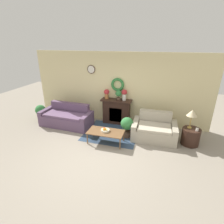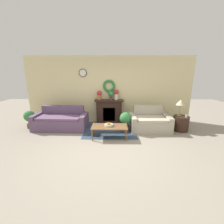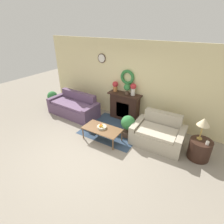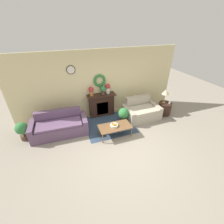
# 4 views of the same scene
# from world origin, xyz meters

# --- Properties ---
(ground_plane) EXTENTS (16.00, 16.00, 0.00)m
(ground_plane) POSITION_xyz_m (0.00, 0.00, 0.00)
(ground_plane) COLOR gray
(floor_rug) EXTENTS (1.84, 1.68, 0.01)m
(floor_rug) POSITION_xyz_m (0.05, 1.53, 0.00)
(floor_rug) COLOR #334760
(floor_rug) RESTS_ON ground_plane
(wall_back) EXTENTS (6.80, 0.16, 2.70)m
(wall_back) POSITION_xyz_m (-0.00, 2.56, 1.36)
(wall_back) COLOR beige
(wall_back) RESTS_ON ground_plane
(fireplace) EXTENTS (1.17, 0.41, 0.98)m
(fireplace) POSITION_xyz_m (-0.00, 2.36, 0.49)
(fireplace) COLOR #331E16
(fireplace) RESTS_ON ground_plane
(couch_left) EXTENTS (1.98, 0.93, 0.82)m
(couch_left) POSITION_xyz_m (-1.78, 1.64, 0.30)
(couch_left) COLOR #604766
(couch_left) RESTS_ON ground_plane
(loveseat_right) EXTENTS (1.44, 1.01, 0.84)m
(loveseat_right) POSITION_xyz_m (1.51, 1.61, 0.29)
(loveseat_right) COLOR #B2A893
(loveseat_right) RESTS_ON ground_plane
(coffee_table) EXTENTS (1.14, 0.58, 0.39)m
(coffee_table) POSITION_xyz_m (0.05, 0.86, 0.36)
(coffee_table) COLOR brown
(coffee_table) RESTS_ON ground_plane
(fruit_bowl) EXTENTS (0.28, 0.28, 0.12)m
(fruit_bowl) POSITION_xyz_m (0.03, 0.87, 0.44)
(fruit_bowl) COLOR beige
(fruit_bowl) RESTS_ON coffee_table
(side_table_by_loveseat) EXTENTS (0.55, 0.55, 0.53)m
(side_table_by_loveseat) POSITION_xyz_m (2.63, 1.51, 0.27)
(side_table_by_loveseat) COLOR #331E16
(side_table_by_loveseat) RESTS_ON ground_plane
(table_lamp) EXTENTS (0.30, 0.30, 0.60)m
(table_lamp) POSITION_xyz_m (2.56, 1.57, 1.02)
(table_lamp) COLOR #B28E42
(table_lamp) RESTS_ON side_table_by_loveseat
(mug) EXTENTS (0.08, 0.08, 0.09)m
(mug) POSITION_xyz_m (2.75, 1.42, 0.58)
(mug) COLOR silver
(mug) RESTS_ON side_table_by_loveseat
(vase_on_mantel_left) EXTENTS (0.20, 0.20, 0.36)m
(vase_on_mantel_left) POSITION_xyz_m (-0.40, 2.36, 1.19)
(vase_on_mantel_left) COLOR #AD6B38
(vase_on_mantel_left) RESTS_ON fireplace
(vase_on_mantel_right) EXTENTS (0.20, 0.20, 0.41)m
(vase_on_mantel_right) POSITION_xyz_m (0.29, 2.36, 1.21)
(vase_on_mantel_right) COLOR silver
(vase_on_mantel_right) RESTS_ON fireplace
(potted_plant_on_mantel) EXTENTS (0.23, 0.23, 0.36)m
(potted_plant_on_mantel) POSITION_xyz_m (0.08, 2.34, 1.20)
(potted_plant_on_mantel) COLOR brown
(potted_plant_on_mantel) RESTS_ON fireplace
(potted_plant_floor_by_couch) EXTENTS (0.41, 0.41, 0.67)m
(potted_plant_floor_by_couch) POSITION_xyz_m (-2.98, 1.69, 0.41)
(potted_plant_floor_by_couch) COLOR brown
(potted_plant_floor_by_couch) RESTS_ON ground_plane
(potted_plant_floor_by_loveseat) EXTENTS (0.43, 0.43, 0.70)m
(potted_plant_floor_by_loveseat) POSITION_xyz_m (0.62, 1.42, 0.41)
(potted_plant_floor_by_loveseat) COLOR brown
(potted_plant_floor_by_loveseat) RESTS_ON ground_plane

